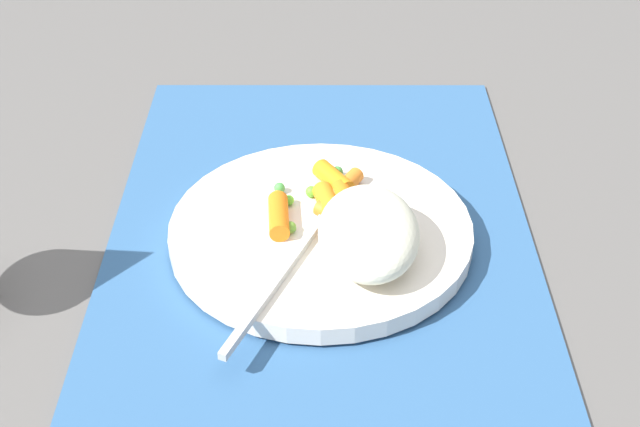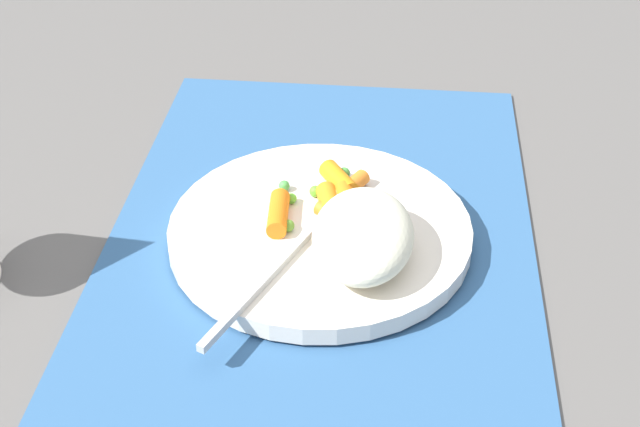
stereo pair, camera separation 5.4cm
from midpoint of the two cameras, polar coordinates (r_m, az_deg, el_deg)
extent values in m
plane|color=#565451|center=(0.70, 2.22, -2.09)|extent=(2.40, 2.40, 0.00)
cube|color=#2D5684|center=(0.69, 2.23, -1.90)|extent=(0.52, 0.33, 0.01)
cylinder|color=silver|center=(0.69, 2.25, -1.23)|extent=(0.24, 0.24, 0.01)
ellipsoid|color=beige|center=(0.64, 5.20, -1.46)|extent=(0.11, 0.07, 0.04)
cylinder|color=orange|center=(0.68, 3.57, -0.52)|extent=(0.04, 0.04, 0.01)
cylinder|color=orange|center=(0.72, 3.36, 2.13)|extent=(0.04, 0.03, 0.02)
cylinder|color=orange|center=(0.69, 4.05, 0.44)|extent=(0.05, 0.03, 0.02)
cylinder|color=orange|center=(0.71, 4.06, 1.59)|extent=(0.04, 0.03, 0.01)
cylinder|color=orange|center=(0.69, 2.93, 0.30)|extent=(0.05, 0.03, 0.02)
cylinder|color=orange|center=(0.68, -0.46, -0.18)|extent=(0.05, 0.02, 0.02)
sphere|color=#53AB3D|center=(0.70, 4.40, 0.41)|extent=(0.01, 0.01, 0.01)
sphere|color=#5BB731|center=(0.70, 0.34, 0.91)|extent=(0.01, 0.01, 0.01)
sphere|color=#528D3A|center=(0.69, 4.53, 0.06)|extent=(0.01, 0.01, 0.01)
sphere|color=#459943|center=(0.72, -0.17, 1.74)|extent=(0.01, 0.01, 0.01)
sphere|color=green|center=(0.68, 2.77, -0.19)|extent=(0.01, 0.01, 0.01)
sphere|color=#5BB72E|center=(0.71, 1.86, 1.38)|extent=(0.01, 0.01, 0.01)
sphere|color=green|center=(0.74, 2.70, 2.71)|extent=(0.01, 0.01, 0.01)
sphere|color=#5A912D|center=(0.67, 0.24, -0.85)|extent=(0.01, 0.01, 0.01)
sphere|color=#45973F|center=(0.73, 3.68, 2.56)|extent=(0.01, 0.01, 0.01)
cube|color=#BDBDBD|center=(0.70, 3.33, 0.67)|extent=(0.05, 0.03, 0.01)
cube|color=#BDBDBD|center=(0.63, -0.95, -4.20)|extent=(0.15, 0.07, 0.01)
camera|label=1|loc=(0.03, -87.72, 1.68)|focal=49.64mm
camera|label=2|loc=(0.03, 92.28, -1.68)|focal=49.64mm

